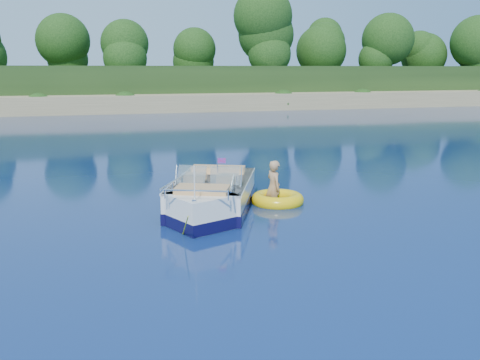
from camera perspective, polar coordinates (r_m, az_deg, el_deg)
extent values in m
plane|color=#091744|center=(12.85, 0.73, -5.17)|extent=(160.00, 160.00, 0.00)
cube|color=#8D7A51|center=(50.01, -11.88, 7.83)|extent=(170.00, 8.00, 2.00)
cube|color=#1C3414|center=(76.91, -13.39, 9.44)|extent=(170.00, 56.00, 6.00)
cylinder|color=black|center=(53.90, -12.33, 11.06)|extent=(0.44, 0.44, 3.60)
sphere|color=black|center=(53.98, -12.49, 14.69)|extent=(5.94, 5.94, 5.94)
cylinder|color=black|center=(56.88, 8.74, 10.72)|extent=(0.44, 0.44, 2.60)
sphere|color=black|center=(56.89, 8.82, 13.20)|extent=(4.29, 4.29, 4.29)
cube|color=white|center=(14.61, -2.90, -1.90)|extent=(3.19, 4.13, 1.02)
cube|color=white|center=(12.95, -4.16, -3.70)|extent=(1.79, 1.79, 1.02)
cube|color=black|center=(14.64, -2.90, -2.43)|extent=(3.23, 4.17, 0.29)
cube|color=black|center=(12.99, -4.15, -4.30)|extent=(1.83, 1.83, 0.29)
cube|color=tan|center=(14.82, -2.73, -0.56)|extent=(2.41, 2.96, 0.10)
cube|color=white|center=(14.50, -2.92, -0.05)|extent=(3.23, 4.14, 0.06)
cube|color=black|center=(16.53, -1.77, -0.11)|extent=(0.62, 0.52, 0.87)
cube|color=#8C9EA5|center=(13.87, -5.17, 0.55)|extent=(0.78, 0.60, 0.47)
cube|color=#8C9EA5|center=(13.72, -1.60, 0.48)|extent=(0.80, 0.44, 0.47)
cube|color=tan|center=(14.34, -4.80, -0.10)|extent=(0.70, 0.70, 0.39)
cube|color=tan|center=(14.20, -1.35, -0.18)|extent=(0.70, 0.70, 0.39)
cube|color=tan|center=(15.43, -2.33, 0.79)|extent=(1.60, 1.07, 0.37)
cube|color=tan|center=(13.01, -4.04, -1.41)|extent=(1.46, 1.16, 0.33)
cylinder|color=white|center=(12.03, -4.88, -0.40)|extent=(0.04, 0.04, 0.82)
cube|color=red|center=(13.66, -1.97, 2.08)|extent=(0.20, 0.09, 0.14)
cube|color=silver|center=(12.07, -4.89, -2.23)|extent=(0.11, 0.09, 0.05)
cylinder|color=#CDD617|center=(11.91, -5.86, -4.91)|extent=(0.07, 1.05, 0.74)
torus|color=yellow|center=(15.21, 4.01, -2.12)|extent=(1.84, 1.84, 0.40)
torus|color=red|center=(15.21, 4.02, -2.05)|extent=(1.51, 1.51, 0.13)
imported|color=tan|center=(15.25, 3.51, -2.46)|extent=(0.54, 0.93, 1.71)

